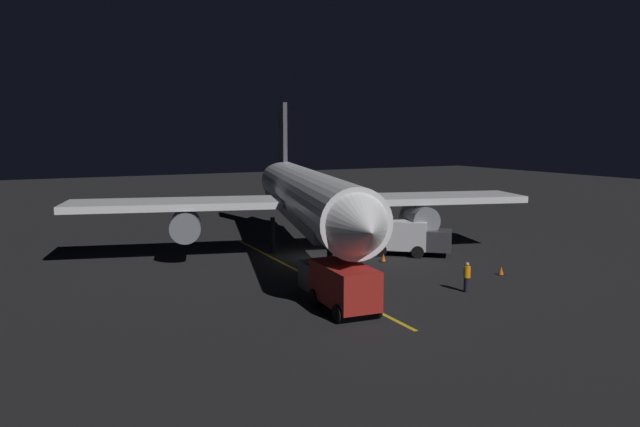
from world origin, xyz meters
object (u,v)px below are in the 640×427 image
airliner (306,197)px  traffic_cone_near_left (501,271)px  traffic_cone_near_right (383,258)px  ground_crew_worker (467,277)px  catering_truck (408,238)px  baggage_truck (339,285)px

airliner → traffic_cone_near_left: 14.52m
traffic_cone_near_left → traffic_cone_near_right: size_ratio=1.00×
ground_crew_worker → airliner: bearing=-73.7°
catering_truck → ground_crew_worker: bearing=72.8°
airliner → ground_crew_worker: (-3.85, 13.14, -3.48)m
baggage_truck → traffic_cone_near_left: size_ratio=11.60×
catering_truck → ground_crew_worker: catering_truck is taller
baggage_truck → catering_truck: bearing=-139.6°
ground_crew_worker → traffic_cone_near_left: ground_crew_worker is taller
catering_truck → traffic_cone_near_left: (-1.64, 7.85, -1.05)m
baggage_truck → traffic_cone_near_left: 12.92m
baggage_truck → traffic_cone_near_right: size_ratio=11.60×
airliner → baggage_truck: airliner is taller
catering_truck → baggage_truck: bearing=40.4°
baggage_truck → catering_truck: catering_truck is taller
catering_truck → traffic_cone_near_left: size_ratio=10.25×
traffic_cone_near_left → airliner: bearing=-51.9°
baggage_truck → traffic_cone_near_left: baggage_truck is taller
airliner → ground_crew_worker: bearing=106.3°
catering_truck → traffic_cone_near_right: bearing=20.5°
airliner → traffic_cone_near_right: (-4.05, 4.19, -4.12)m
baggage_truck → ground_crew_worker: size_ratio=3.67×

